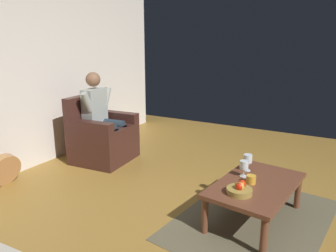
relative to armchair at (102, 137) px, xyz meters
The scene contains 11 objects.
ground_plane 2.46m from the armchair, 70.97° to the left, with size 7.08×7.08×0.00m, color olive.
wall_back 1.43m from the armchair, 40.52° to the right, with size 5.88×0.06×2.62m, color silver.
rug 2.42m from the armchair, 76.70° to the left, with size 1.75×1.24×0.01m, color brown.
armchair is the anchor object (origin of this frame).
person_seated 0.34m from the armchair, 94.34° to the left, with size 0.63×0.56×1.25m.
coffee_table 2.39m from the armchair, 76.70° to the left, with size 1.12×0.77×0.38m.
guitar 1.30m from the armchair, 21.48° to the right, with size 0.38×0.28×0.97m.
wine_glass_near 2.24m from the armchair, 78.05° to the left, with size 0.08×0.08×0.16m.
wine_glass_far 2.20m from the armchair, 82.18° to the left, with size 0.09×0.09×0.17m.
fruit_bowl 2.41m from the armchair, 69.68° to the left, with size 0.22×0.22×0.11m.
candle_jar 2.36m from the armchair, 75.74° to the left, with size 0.09×0.09×0.08m, color gold.
Camera 1 is at (2.55, 0.64, 1.66)m, focal length 34.17 mm.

